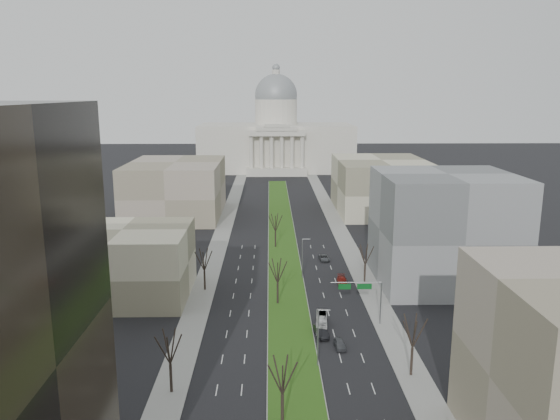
{
  "coord_description": "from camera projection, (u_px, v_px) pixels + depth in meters",
  "views": [
    {
      "loc": [
        -3.44,
        -20.81,
        40.82
      ],
      "look_at": [
        -0.88,
        114.85,
        11.36
      ],
      "focal_mm": 35.0,
      "sensor_mm": 36.0,
      "label": 1
    }
  ],
  "objects": [
    {
      "name": "ground",
      "position": [
        283.0,
        247.0,
        146.31
      ],
      "size": [
        600.0,
        600.0,
        0.0
      ],
      "primitive_type": "plane",
      "color": "black",
      "rests_on": "ground"
    },
    {
      "name": "streetlamp_median_c",
      "position": [
        303.0,
        258.0,
        120.93
      ],
      "size": [
        1.9,
        0.2,
        9.16
      ],
      "color": "gray",
      "rests_on": "ground"
    },
    {
      "name": "building_far_left",
      "position": [
        176.0,
        189.0,
        182.84
      ],
      "size": [
        30.0,
        40.0,
        18.0
      ],
      "primitive_type": "cube",
      "color": "gray",
      "rests_on": "ground"
    },
    {
      "name": "box_van",
      "position": [
        322.0,
        322.0,
        96.24
      ],
      "size": [
        2.57,
        8.01,
        2.19
      ],
      "primitive_type": "imported",
      "rotation": [
        0.0,
        0.0,
        -0.09
      ],
      "color": "white",
      "rests_on": "ground"
    },
    {
      "name": "sidewalk_right",
      "position": [
        364.0,
        278.0,
        122.19
      ],
      "size": [
        5.0,
        330.0,
        0.15
      ],
      "primitive_type": "cube",
      "color": "gray",
      "rests_on": "ground"
    },
    {
      "name": "tree_median_a",
      "position": [
        282.0,
        375.0,
        66.62
      ],
      "size": [
        5.4,
        5.4,
        9.72
      ],
      "color": "black",
      "rests_on": "ground"
    },
    {
      "name": "sidewalk_left",
      "position": [
        207.0,
        279.0,
        121.54
      ],
      "size": [
        5.0,
        330.0,
        0.15
      ],
      "primitive_type": "cube",
      "color": "gray",
      "rests_on": "ground"
    },
    {
      "name": "car_grey_far",
      "position": [
        324.0,
        258.0,
        134.84
      ],
      "size": [
        2.6,
        4.84,
        1.29
      ],
      "primitive_type": "imported",
      "rotation": [
        0.0,
        0.0,
        0.1
      ],
      "color": "#494C50",
      "rests_on": "ground"
    },
    {
      "name": "mast_arm_signs",
      "position": [
        366.0,
        292.0,
        96.44
      ],
      "size": [
        9.12,
        0.24,
        8.09
      ],
      "color": "gray",
      "rests_on": "ground"
    },
    {
      "name": "tree_left_far",
      "position": [
        204.0,
        259.0,
        113.27
      ],
      "size": [
        5.28,
        5.28,
        9.5
      ],
      "color": "black",
      "rests_on": "ground"
    },
    {
      "name": "streetlamp_median_b",
      "position": [
        318.0,
        337.0,
        81.85
      ],
      "size": [
        1.9,
        0.2,
        9.16
      ],
      "color": "gray",
      "rests_on": "ground"
    },
    {
      "name": "capitol",
      "position": [
        276.0,
        139.0,
        289.0
      ],
      "size": [
        80.0,
        46.0,
        55.0
      ],
      "color": "beige",
      "rests_on": "ground"
    },
    {
      "name": "building_grey_right",
      "position": [
        444.0,
        229.0,
        117.03
      ],
      "size": [
        28.0,
        26.0,
        24.0
      ],
      "primitive_type": "cube",
      "color": "slate",
      "rests_on": "ground"
    },
    {
      "name": "tree_left_mid",
      "position": [
        169.0,
        346.0,
        74.16
      ],
      "size": [
        5.4,
        5.4,
        9.72
      ],
      "color": "black",
      "rests_on": "ground"
    },
    {
      "name": "car_grey_near",
      "position": [
        340.0,
        344.0,
        88.7
      ],
      "size": [
        1.96,
        4.16,
        1.38
      ],
      "primitive_type": "imported",
      "rotation": [
        0.0,
        0.0,
        0.08
      ],
      "color": "#484A50",
      "rests_on": "ground"
    },
    {
      "name": "tree_right_far",
      "position": [
        365.0,
        254.0,
        117.88
      ],
      "size": [
        5.04,
        5.04,
        9.07
      ],
      "color": "black",
      "rests_on": "ground"
    },
    {
      "name": "car_black",
      "position": [
        321.0,
        331.0,
        93.01
      ],
      "size": [
        2.52,
        5.23,
        1.65
      ],
      "primitive_type": "imported",
      "rotation": [
        0.0,
        0.0,
        0.16
      ],
      "color": "black",
      "rests_on": "ground"
    },
    {
      "name": "tree_right_mid",
      "position": [
        413.0,
        330.0,
        78.67
      ],
      "size": [
        5.52,
        5.52,
        9.94
      ],
      "color": "black",
      "rests_on": "ground"
    },
    {
      "name": "building_beige_left",
      "position": [
        124.0,
        263.0,
        110.02
      ],
      "size": [
        26.0,
        22.0,
        14.0
      ],
      "primitive_type": "cube",
      "color": "gray",
      "rests_on": "ground"
    },
    {
      "name": "median",
      "position": [
        283.0,
        248.0,
        145.3
      ],
      "size": [
        8.0,
        222.03,
        0.2
      ],
      "color": "#999993",
      "rests_on": "ground"
    },
    {
      "name": "building_far_right",
      "position": [
        381.0,
        186.0,
        189.01
      ],
      "size": [
        30.0,
        40.0,
        18.0
      ],
      "primitive_type": "cube",
      "color": "gray",
      "rests_on": "ground"
    },
    {
      "name": "tree_median_b",
      "position": [
        278.0,
        270.0,
        105.71
      ],
      "size": [
        5.4,
        5.4,
        9.72
      ],
      "color": "black",
      "rests_on": "ground"
    },
    {
      "name": "car_red",
      "position": [
        342.0,
        280.0,
        118.53
      ],
      "size": [
        2.26,
        5.07,
        1.45
      ],
      "primitive_type": "imported",
      "rotation": [
        0.0,
        0.0,
        -0.05
      ],
      "color": "maroon",
      "rests_on": "ground"
    },
    {
      "name": "tree_median_c",
      "position": [
        275.0,
        222.0,
        144.79
      ],
      "size": [
        5.4,
        5.4,
        9.72
      ],
      "color": "black",
      "rests_on": "ground"
    }
  ]
}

